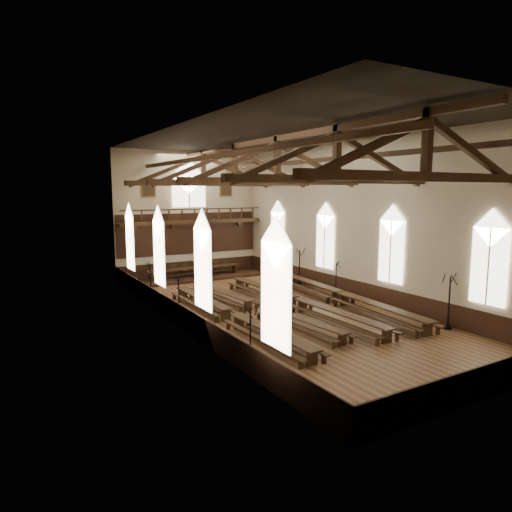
{
  "coord_description": "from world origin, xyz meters",
  "views": [
    {
      "loc": [
        -14.02,
        -21.51,
        6.9
      ],
      "look_at": [
        -0.49,
        1.5,
        3.06
      ],
      "focal_mm": 32.0,
      "sensor_mm": 36.0,
      "label": 1
    }
  ],
  "objects_px": {
    "refectory_row_b": "(257,306)",
    "candelabrum_right_far": "(299,274)",
    "high_table": "(194,269)",
    "candelabrum_left_mid": "(179,306)",
    "refectory_row_c": "(297,301)",
    "dais": "(195,278)",
    "candelabrum_left_near": "(250,349)",
    "refectory_row_d": "(341,295)",
    "candelabrum_left_far": "(151,289)",
    "candelabrum_right_mid": "(336,285)",
    "candelabrum_right_near": "(448,312)",
    "refectory_row_a": "(232,315)"
  },
  "relations": [
    {
      "from": "high_table",
      "to": "candelabrum_left_mid",
      "type": "height_order",
      "value": "candelabrum_left_mid"
    },
    {
      "from": "refectory_row_b",
      "to": "candelabrum_left_mid",
      "type": "height_order",
      "value": "candelabrum_left_mid"
    },
    {
      "from": "dais",
      "to": "refectory_row_c",
      "type": "bearing_deg",
      "value": -83.04
    },
    {
      "from": "refectory_row_b",
      "to": "candelabrum_right_far",
      "type": "bearing_deg",
      "value": 38.63
    },
    {
      "from": "refectory_row_b",
      "to": "candelabrum_left_near",
      "type": "bearing_deg",
      "value": -122.46
    },
    {
      "from": "high_table",
      "to": "candelabrum_right_far",
      "type": "xyz_separation_m",
      "value": [
        5.84,
        -5.96,
        0.01
      ]
    },
    {
      "from": "high_table",
      "to": "dais",
      "type": "bearing_deg",
      "value": -93.58
    },
    {
      "from": "candelabrum_left_far",
      "to": "refectory_row_a",
      "type": "bearing_deg",
      "value": -72.98
    },
    {
      "from": "refectory_row_a",
      "to": "candelabrum_left_far",
      "type": "height_order",
      "value": "candelabrum_left_far"
    },
    {
      "from": "candelabrum_right_far",
      "to": "candelabrum_right_near",
      "type": "bearing_deg",
      "value": -90.0
    },
    {
      "from": "refectory_row_c",
      "to": "candelabrum_right_mid",
      "type": "height_order",
      "value": "candelabrum_right_mid"
    },
    {
      "from": "refectory_row_d",
      "to": "high_table",
      "type": "xyz_separation_m",
      "value": [
        -4.61,
        11.99,
        0.23
      ]
    },
    {
      "from": "dais",
      "to": "candelabrum_right_mid",
      "type": "xyz_separation_m",
      "value": [
        5.84,
        -10.07,
        0.6
      ]
    },
    {
      "from": "refectory_row_a",
      "to": "candelabrum_left_mid",
      "type": "relative_size",
      "value": 5.5
    },
    {
      "from": "candelabrum_right_near",
      "to": "refectory_row_b",
      "type": "bearing_deg",
      "value": 133.72
    },
    {
      "from": "high_table",
      "to": "refectory_row_c",
      "type": "bearing_deg",
      "value": -83.04
    },
    {
      "from": "high_table",
      "to": "candelabrum_right_near",
      "type": "xyz_separation_m",
      "value": [
        5.84,
        -18.67,
        0.06
      ]
    },
    {
      "from": "dais",
      "to": "refectory_row_d",
      "type": "bearing_deg",
      "value": -68.97
    },
    {
      "from": "refectory_row_b",
      "to": "candelabrum_right_mid",
      "type": "xyz_separation_m",
      "value": [
        6.89,
        1.39,
        0.22
      ]
    },
    {
      "from": "candelabrum_left_mid",
      "to": "candelabrum_left_far",
      "type": "distance_m",
      "value": 4.83
    },
    {
      "from": "refectory_row_b",
      "to": "candelabrum_right_mid",
      "type": "distance_m",
      "value": 7.03
    },
    {
      "from": "dais",
      "to": "refectory_row_a",
      "type": "bearing_deg",
      "value": -104.2
    },
    {
      "from": "candelabrum_left_near",
      "to": "refectory_row_d",
      "type": "bearing_deg",
      "value": 31.65
    },
    {
      "from": "refectory_row_d",
      "to": "candelabrum_right_far",
      "type": "distance_m",
      "value": 6.17
    },
    {
      "from": "refectory_row_b",
      "to": "candelabrum_left_far",
      "type": "distance_m",
      "value": 7.24
    },
    {
      "from": "refectory_row_d",
      "to": "high_table",
      "type": "height_order",
      "value": "high_table"
    },
    {
      "from": "refectory_row_a",
      "to": "candelabrum_left_mid",
      "type": "xyz_separation_m",
      "value": [
        -2.11,
        2.06,
        0.26
      ]
    },
    {
      "from": "dais",
      "to": "candelabrum_left_near",
      "type": "distance_m",
      "value": 18.84
    },
    {
      "from": "candelabrum_left_mid",
      "to": "candelabrum_right_near",
      "type": "xyz_separation_m",
      "value": [
        11.1,
        -8.26,
        0.08
      ]
    },
    {
      "from": "refectory_row_b",
      "to": "refectory_row_d",
      "type": "distance_m",
      "value": 5.69
    },
    {
      "from": "refectory_row_c",
      "to": "high_table",
      "type": "relative_size",
      "value": 1.9
    },
    {
      "from": "refectory_row_d",
      "to": "candelabrum_right_far",
      "type": "bearing_deg",
      "value": 78.51
    },
    {
      "from": "refectory_row_d",
      "to": "candelabrum_left_mid",
      "type": "height_order",
      "value": "candelabrum_left_mid"
    },
    {
      "from": "candelabrum_left_mid",
      "to": "candelabrum_left_far",
      "type": "xyz_separation_m",
      "value": [
        -0.0,
        4.83,
        0.0
      ]
    },
    {
      "from": "candelabrum_left_mid",
      "to": "candelabrum_right_mid",
      "type": "xyz_separation_m",
      "value": [
        11.1,
        0.33,
        -0.07
      ]
    },
    {
      "from": "high_table",
      "to": "candelabrum_left_mid",
      "type": "distance_m",
      "value": 11.66
    },
    {
      "from": "refectory_row_c",
      "to": "candelabrum_right_mid",
      "type": "xyz_separation_m",
      "value": [
        4.4,
        1.75,
        0.15
      ]
    },
    {
      "from": "refectory_row_a",
      "to": "candelabrum_right_near",
      "type": "xyz_separation_m",
      "value": [
        8.99,
        -6.21,
        0.34
      ]
    },
    {
      "from": "dais",
      "to": "candelabrum_right_near",
      "type": "xyz_separation_m",
      "value": [
        5.84,
        -18.67,
        0.76
      ]
    },
    {
      "from": "refectory_row_a",
      "to": "candelabrum_left_near",
      "type": "relative_size",
      "value": 5.43
    },
    {
      "from": "refectory_row_c",
      "to": "refectory_row_d",
      "type": "height_order",
      "value": "refectory_row_d"
    },
    {
      "from": "refectory_row_b",
      "to": "refectory_row_c",
      "type": "relative_size",
      "value": 0.95
    },
    {
      "from": "refectory_row_d",
      "to": "dais",
      "type": "height_order",
      "value": "refectory_row_d"
    },
    {
      "from": "refectory_row_c",
      "to": "candelabrum_right_mid",
      "type": "bearing_deg",
      "value": 21.68
    },
    {
      "from": "high_table",
      "to": "candelabrum_right_far",
      "type": "bearing_deg",
      "value": -45.57
    },
    {
      "from": "refectory_row_d",
      "to": "candelabrum_right_near",
      "type": "bearing_deg",
      "value": -79.58
    },
    {
      "from": "candelabrum_left_far",
      "to": "candelabrum_right_mid",
      "type": "xyz_separation_m",
      "value": [
        11.1,
        -4.5,
        -0.08
      ]
    },
    {
      "from": "refectory_row_a",
      "to": "high_table",
      "type": "height_order",
      "value": "high_table"
    },
    {
      "from": "refectory_row_c",
      "to": "candelabrum_left_mid",
      "type": "distance_m",
      "value": 6.86
    },
    {
      "from": "dais",
      "to": "candelabrum_right_near",
      "type": "distance_m",
      "value": 19.58
    }
  ]
}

